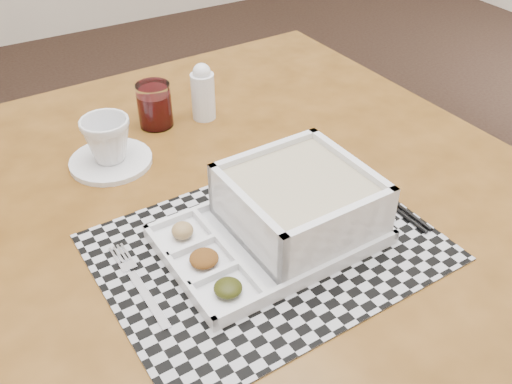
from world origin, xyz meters
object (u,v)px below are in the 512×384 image
at_px(dining_table, 222,242).
at_px(creamer_bottle, 203,92).
at_px(juice_glass, 155,107).
at_px(serving_tray, 292,211).
at_px(cup, 107,140).

xyz_separation_m(dining_table, creamer_bottle, (0.10, 0.27, 0.14)).
relative_size(juice_glass, creamer_bottle, 0.75).
bearing_deg(serving_tray, juice_glass, 97.45).
bearing_deg(serving_tray, cup, 118.77).
xyz_separation_m(serving_tray, cup, (-0.18, 0.33, 0.01)).
xyz_separation_m(dining_table, cup, (-0.12, 0.21, 0.14)).
bearing_deg(juice_glass, serving_tray, -82.55).
relative_size(serving_tray, cup, 3.74).
xyz_separation_m(serving_tray, creamer_bottle, (0.04, 0.40, 0.01)).
xyz_separation_m(cup, juice_glass, (0.13, 0.09, -0.01)).
relative_size(serving_tray, juice_glass, 3.69).
distance_m(dining_table, serving_tray, 0.19).
height_order(cup, creamer_bottle, creamer_bottle).
relative_size(cup, creamer_bottle, 0.74).
height_order(dining_table, cup, cup).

